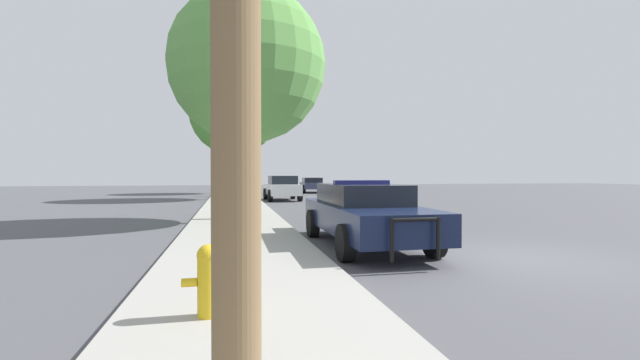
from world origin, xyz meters
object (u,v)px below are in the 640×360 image
Objects in this scene: tree_sidewalk_far at (234,130)px; police_car at (364,212)px; tree_sidewalk_near at (247,65)px; tree_sidewalk_mid at (234,112)px; fire_hydrant at (208,278)px; traffic_light at (255,142)px; car_background_oncoming at (312,184)px; car_background_midblock at (282,187)px.

police_car is at bearing -84.39° from tree_sidewalk_far.
tree_sidewalk_far is at bearing 90.53° from tree_sidewalk_near.
fire_hydrant is at bearing -91.24° from tree_sidewalk_mid.
tree_sidewalk_far reaches higher than traffic_light.
traffic_light is 0.70× the size of tree_sidewalk_near.
fire_hydrant is 23.79m from tree_sidewalk_mid.
police_car reaches higher than fire_hydrant.
fire_hydrant is 0.18× the size of car_background_oncoming.
fire_hydrant is at bearing -100.33° from car_background_midblock.
car_background_oncoming is at bearing -98.39° from police_car.
tree_sidewalk_near is at bearing -89.47° from tree_sidewalk_far.
tree_sidewalk_near reaches higher than car_background_midblock.
fire_hydrant is 21.84m from car_background_midblock.
tree_sidewalk_near reaches higher than traffic_light.
car_background_oncoming is 8.03m from tree_sidewalk_far.
tree_sidewalk_far is (0.64, 31.39, 4.70)m from fire_hydrant.
car_background_oncoming reaches higher than fire_hydrant.
traffic_light is 0.73× the size of tree_sidewalk_far.
tree_sidewalk_near is (-2.57, -11.48, 4.55)m from car_background_midblock.
police_car is 27.31m from car_background_oncoming.
tree_sidewalk_near is at bearing -65.77° from police_car.
police_car is at bearing -65.80° from tree_sidewalk_near.
tree_sidewalk_mid reaches higher than car_background_oncoming.
traffic_light reaches higher than car_background_oncoming.
tree_sidewalk_near is at bearing 85.28° from fire_hydrant.
tree_sidewalk_near is 21.30m from tree_sidewalk_far.
police_car is at bearing 55.29° from fire_hydrant.
tree_sidewalk_far is (0.13, 8.16, -0.38)m from tree_sidewalk_mid.
fire_hydrant is 31.75m from tree_sidewalk_far.
car_background_oncoming is 0.53× the size of tree_sidewalk_mid.
tree_sidewalk_far reaches higher than police_car.
traffic_light is at bearing 85.59° from fire_hydrant.
car_background_oncoming is 11.91m from tree_sidewalk_mid.
car_background_oncoming is 1.08× the size of car_background_midblock.
car_background_midblock is at bearing -74.27° from tree_sidewalk_far.
traffic_light is at bearing 102.27° from car_background_midblock.
tree_sidewalk_near is (0.83, 10.09, 4.81)m from fire_hydrant.
traffic_light is 7.73m from car_background_oncoming.
tree_sidewalk_far is at bearing -84.36° from police_car.
car_background_midblock is at bearing 77.39° from tree_sidewalk_near.
tree_sidewalk_far reaches higher than fire_hydrant.
car_background_oncoming is (4.00, 27.02, -0.06)m from police_car.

